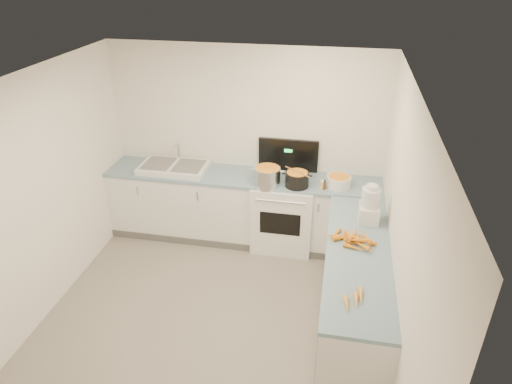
% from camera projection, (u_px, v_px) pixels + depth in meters
% --- Properties ---
extents(floor, '(3.50, 4.00, 0.00)m').
position_uv_depth(floor, '(208.00, 327.00, 4.74)').
color(floor, gray).
rests_on(floor, ground).
extents(ceiling, '(3.50, 4.00, 0.00)m').
position_uv_depth(ceiling, '(192.00, 91.00, 3.56)').
color(ceiling, white).
rests_on(ceiling, ground).
extents(wall_back, '(3.50, 0.00, 2.50)m').
position_uv_depth(wall_back, '(246.00, 144.00, 5.88)').
color(wall_back, white).
rests_on(wall_back, ground).
extents(wall_left, '(0.00, 4.00, 2.50)m').
position_uv_depth(wall_left, '(28.00, 207.00, 4.44)').
color(wall_left, white).
rests_on(wall_left, ground).
extents(wall_right, '(0.00, 4.00, 2.50)m').
position_uv_depth(wall_right, '(399.00, 247.00, 3.85)').
color(wall_right, white).
rests_on(wall_right, ground).
extents(counter_back, '(3.50, 0.62, 0.94)m').
position_uv_depth(counter_back, '(242.00, 208.00, 5.99)').
color(counter_back, white).
rests_on(counter_back, ground).
extents(counter_right, '(0.62, 2.20, 0.94)m').
position_uv_depth(counter_right, '(354.00, 291.00, 4.53)').
color(counter_right, white).
rests_on(counter_right, ground).
extents(stove, '(0.76, 0.65, 1.36)m').
position_uv_depth(stove, '(284.00, 212.00, 5.88)').
color(stove, white).
rests_on(stove, ground).
extents(sink, '(0.86, 0.52, 0.31)m').
position_uv_depth(sink, '(174.00, 167.00, 5.90)').
color(sink, white).
rests_on(sink, counter_back).
extents(steel_pot, '(0.34, 0.34, 0.24)m').
position_uv_depth(steel_pot, '(267.00, 177.00, 5.51)').
color(steel_pot, silver).
rests_on(steel_pot, stove).
extents(black_pot, '(0.33, 0.33, 0.20)m').
position_uv_depth(black_pot, '(297.00, 180.00, 5.47)').
color(black_pot, black).
rests_on(black_pot, stove).
extents(wooden_spoon, '(0.32, 0.25, 0.02)m').
position_uv_depth(wooden_spoon, '(297.00, 172.00, 5.42)').
color(wooden_spoon, '#AD7A47').
rests_on(wooden_spoon, black_pot).
extents(mixing_bowl, '(0.32, 0.32, 0.13)m').
position_uv_depth(mixing_bowl, '(339.00, 181.00, 5.47)').
color(mixing_bowl, white).
rests_on(mixing_bowl, counter_back).
extents(extract_bottle, '(0.04, 0.04, 0.10)m').
position_uv_depth(extract_bottle, '(324.00, 186.00, 5.42)').
color(extract_bottle, '#593319').
rests_on(extract_bottle, counter_back).
extents(spice_jar, '(0.05, 0.05, 0.09)m').
position_uv_depth(spice_jar, '(322.00, 185.00, 5.43)').
color(spice_jar, '#E5B266').
rests_on(spice_jar, counter_back).
extents(food_processor, '(0.21, 0.26, 0.42)m').
position_uv_depth(food_processor, '(370.00, 206.00, 4.73)').
color(food_processor, white).
rests_on(food_processor, counter_right).
extents(carrot_pile, '(0.49, 0.36, 0.09)m').
position_uv_depth(carrot_pile, '(352.00, 238.00, 4.45)').
color(carrot_pile, orange).
rests_on(carrot_pile, counter_right).
extents(peeled_carrots, '(0.16, 0.30, 0.04)m').
position_uv_depth(peeled_carrots, '(355.00, 299.00, 3.71)').
color(peeled_carrots, orange).
rests_on(peeled_carrots, counter_right).
extents(peelings, '(0.20, 0.19, 0.01)m').
position_uv_depth(peelings, '(157.00, 162.00, 5.94)').
color(peelings, tan).
rests_on(peelings, sink).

